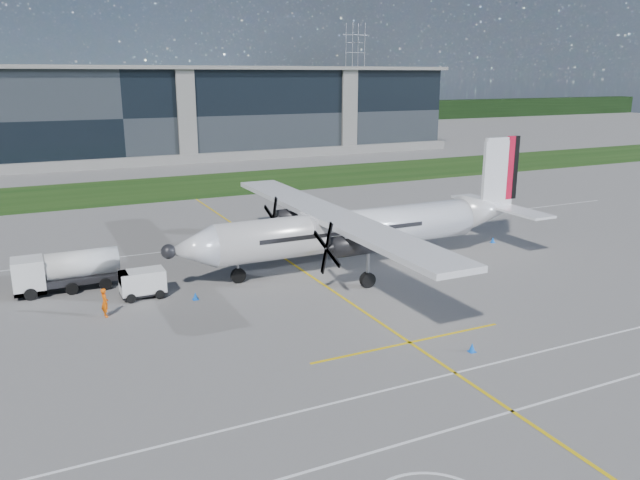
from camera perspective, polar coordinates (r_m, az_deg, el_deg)
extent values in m
plane|color=slate|center=(75.16, -13.67, 3.59)|extent=(400.00, 400.00, 0.00)
cube|color=#16360E|center=(82.87, -14.86, 4.55)|extent=(400.00, 18.00, 0.04)
cube|color=black|center=(113.46, -18.33, 10.78)|extent=(120.00, 20.00, 15.00)
cube|color=black|center=(173.27, -20.98, 10.22)|extent=(400.00, 6.00, 6.00)
cube|color=yellow|center=(48.09, -2.41, -2.27)|extent=(0.20, 70.00, 0.01)
cube|color=white|center=(27.59, 12.38, -16.42)|extent=(90.00, 0.15, 0.01)
imported|color=#F25907|center=(39.84, -19.09, -5.25)|extent=(0.70, 0.91, 2.06)
cone|color=blue|center=(60.90, -6.40, 1.57)|extent=(0.36, 0.36, 0.50)
cone|color=blue|center=(34.32, 13.73, -9.52)|extent=(0.36, 0.36, 0.50)
cone|color=blue|center=(41.48, -11.33, -5.04)|extent=(0.36, 0.36, 0.50)
cone|color=blue|center=(56.34, 15.53, 0.02)|extent=(0.36, 0.36, 0.50)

